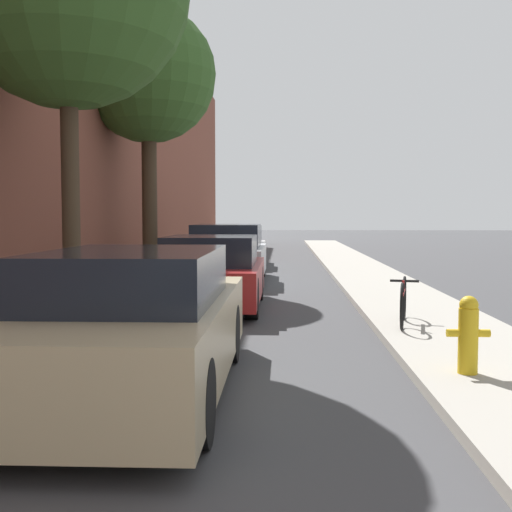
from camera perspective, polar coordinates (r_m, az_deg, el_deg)
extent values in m
plane|color=#3D3D3F|center=(15.74, 0.48, -2.73)|extent=(120.00, 120.00, 0.00)
cube|color=#9E998E|center=(16.10, -9.90, -2.43)|extent=(2.00, 52.00, 0.12)
cube|color=#9E998E|center=(15.90, 11.00, -2.52)|extent=(2.00, 52.00, 0.12)
cube|color=brown|center=(16.60, -14.76, 13.36)|extent=(0.70, 52.00, 9.17)
cylinder|color=black|center=(7.96, -13.63, -6.67)|extent=(0.22, 0.68, 0.68)
cylinder|color=black|center=(7.68, -2.42, -6.94)|extent=(0.22, 0.68, 0.68)
cylinder|color=black|center=(4.95, -5.28, -12.93)|extent=(0.22, 0.68, 0.68)
cube|color=tan|center=(6.38, -10.49, -7.12)|extent=(1.75, 4.55, 0.76)
cube|color=black|center=(6.12, -10.94, -1.74)|extent=(1.54, 2.37, 0.48)
cylinder|color=black|center=(13.36, -6.74, -2.37)|extent=(0.22, 0.71, 0.71)
cylinder|color=black|center=(13.20, 0.14, -2.42)|extent=(0.22, 0.71, 0.71)
cylinder|color=black|center=(10.96, -8.78, -3.71)|extent=(0.22, 0.71, 0.71)
cylinder|color=black|center=(10.77, -0.38, -3.80)|extent=(0.22, 0.71, 0.71)
cube|color=maroon|center=(12.02, -3.91, -2.24)|extent=(1.82, 3.95, 0.65)
cube|color=black|center=(11.82, -4.00, 0.52)|extent=(1.60, 2.05, 0.53)
cylinder|color=black|center=(18.30, -4.79, -0.86)|extent=(0.22, 0.63, 0.63)
cylinder|color=black|center=(18.17, 0.48, -0.88)|extent=(0.22, 0.63, 0.63)
cylinder|color=black|center=(15.65, -6.03, -1.63)|extent=(0.22, 0.63, 0.63)
cylinder|color=black|center=(15.49, 0.13, -1.66)|extent=(0.22, 0.63, 0.63)
cube|color=silver|center=(16.86, -2.54, -0.44)|extent=(1.91, 4.34, 0.75)
cube|color=black|center=(16.66, -2.59, 1.82)|extent=(1.68, 2.26, 0.59)
cylinder|color=black|center=(23.30, -3.11, 0.21)|extent=(0.22, 0.70, 0.70)
cylinder|color=black|center=(23.20, 0.54, 0.20)|extent=(0.22, 0.70, 0.70)
cylinder|color=black|center=(20.85, -3.77, -0.20)|extent=(0.22, 0.70, 0.70)
cylinder|color=black|center=(20.74, 0.31, -0.21)|extent=(0.22, 0.70, 0.70)
cube|color=silver|center=(22.00, -1.50, 0.40)|extent=(1.69, 3.98, 0.62)
cube|color=black|center=(21.82, -1.53, 1.95)|extent=(1.48, 2.07, 0.58)
cylinder|color=#423323|center=(9.60, -16.21, 5.51)|extent=(0.26, 0.26, 3.93)
cylinder|color=#423323|center=(16.51, -9.47, 5.27)|extent=(0.38, 0.38, 4.22)
sphere|color=#335623|center=(16.87, -9.59, 15.67)|extent=(3.41, 3.41, 3.41)
cylinder|color=gold|center=(6.98, 18.40, -7.20)|extent=(0.20, 0.20, 0.68)
sphere|color=gold|center=(6.92, 18.46, -4.18)|extent=(0.19, 0.19, 0.19)
cylinder|color=gold|center=(6.92, 17.18, -6.58)|extent=(0.13, 0.08, 0.08)
cylinder|color=gold|center=(7.01, 19.62, -6.51)|extent=(0.13, 0.08, 0.08)
torus|color=black|center=(10.30, 13.10, -3.64)|extent=(0.19, 0.67, 0.68)
torus|color=black|center=(9.33, 12.90, -4.39)|extent=(0.19, 0.67, 0.68)
cube|color=maroon|center=(9.80, 13.02, -3.11)|extent=(0.21, 0.82, 0.04)
cylinder|color=maroon|center=(9.61, 12.99, -2.68)|extent=(0.04, 0.04, 0.19)
cube|color=black|center=(10.20, 13.11, -2.18)|extent=(0.44, 0.13, 0.04)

